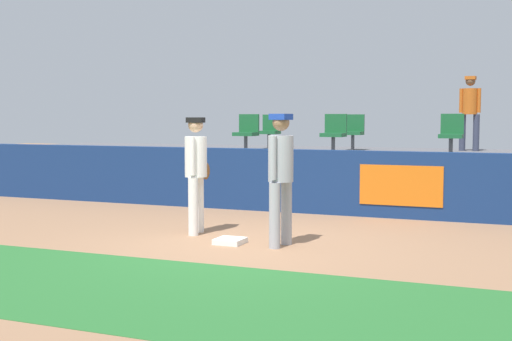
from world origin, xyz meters
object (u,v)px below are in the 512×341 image
(player_runner_visitor, at_px, (281,170))
(seat_front_right, at_px, (451,132))
(player_fielder_home, at_px, (196,167))
(seat_back_left, at_px, (270,129))
(spectator_hooded, at_px, (470,108))
(seat_front_center, at_px, (334,131))
(seat_back_center, at_px, (354,130))
(first_base, at_px, (230,241))
(seat_front_left, at_px, (247,131))

(player_runner_visitor, relative_size, seat_front_right, 2.25)
(seat_front_right, bearing_deg, player_runner_visitor, -110.65)
(player_runner_visitor, bearing_deg, player_fielder_home, -97.79)
(player_runner_visitor, relative_size, seat_back_left, 2.25)
(seat_back_left, distance_m, spectator_hooded, 4.74)
(seat_front_center, relative_size, seat_back_center, 1.00)
(player_runner_visitor, xyz_separation_m, seat_front_center, (-0.57, 4.82, 0.45))
(first_base, xyz_separation_m, seat_back_center, (0.15, 6.71, 1.51))
(seat_back_center, bearing_deg, seat_front_left, -137.52)
(player_runner_visitor, bearing_deg, first_base, -73.64)
(first_base, height_order, seat_front_right, seat_front_right)
(seat_front_center, relative_size, seat_front_left, 1.00)
(first_base, xyz_separation_m, player_fielder_home, (-0.85, 0.59, 1.02))
(seat_front_left, xyz_separation_m, spectator_hooded, (4.53, 2.38, 0.52))
(seat_back_left, bearing_deg, player_fielder_home, -79.71)
(seat_back_center, bearing_deg, player_runner_visitor, -84.81)
(first_base, bearing_deg, player_fielder_home, 145.23)
(player_runner_visitor, bearing_deg, spectator_hooded, 174.32)
(player_runner_visitor, relative_size, seat_back_center, 2.25)
(player_fielder_home, relative_size, seat_front_right, 2.19)
(first_base, xyz_separation_m, seat_back_left, (-1.96, 6.71, 1.51))
(seat_front_right, relative_size, spectator_hooded, 0.49)
(seat_front_center, height_order, seat_back_center, same)
(first_base, relative_size, seat_front_center, 0.48)
(first_base, bearing_deg, seat_back_center, 88.72)
(first_base, relative_size, seat_back_center, 0.48)
(seat_back_left, height_order, seat_back_center, same)
(player_fielder_home, distance_m, seat_front_left, 4.46)
(player_runner_visitor, height_order, spectator_hooded, spectator_hooded)
(player_fielder_home, xyz_separation_m, spectator_hooded, (3.56, 6.71, 1.00))
(seat_front_right, bearing_deg, player_fielder_home, -128.33)
(player_fielder_home, bearing_deg, seat_front_center, 155.74)
(player_fielder_home, distance_m, spectator_hooded, 7.66)
(player_runner_visitor, distance_m, seat_back_left, 7.17)
(seat_front_center, xyz_separation_m, seat_back_center, (-0.03, 1.80, -0.00))
(seat_front_left, xyz_separation_m, seat_back_center, (1.97, 1.80, -0.00))
(player_fielder_home, xyz_separation_m, seat_front_right, (3.42, 4.32, 0.48))
(player_runner_visitor, distance_m, seat_front_center, 4.88)
(player_fielder_home, bearing_deg, first_base, 44.37)
(seat_back_center, bearing_deg, seat_front_right, -36.65)
(spectator_hooded, bearing_deg, first_base, 73.49)
(player_fielder_home, relative_size, spectator_hooded, 1.08)
(seat_front_center, bearing_deg, seat_back_left, 139.97)
(seat_back_left, xyz_separation_m, seat_front_left, (0.14, -1.80, 0.00))
(seat_front_center, distance_m, seat_front_left, 2.00)
(player_runner_visitor, height_order, seat_front_right, seat_front_right)
(seat_front_left, bearing_deg, seat_back_left, 94.60)
(first_base, distance_m, player_runner_visitor, 1.30)
(seat_front_center, bearing_deg, player_fielder_home, -103.40)
(first_base, bearing_deg, seat_front_center, 87.88)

